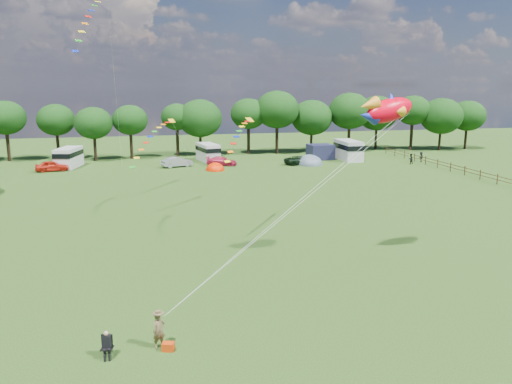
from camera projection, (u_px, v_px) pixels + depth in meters
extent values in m
plane|color=black|center=(289.00, 293.00, 27.28)|extent=(180.00, 180.00, 0.00)
cylinder|color=black|center=(8.00, 147.00, 74.05)|extent=(0.49, 0.49, 4.25)
ellipsoid|color=black|center=(5.00, 118.00, 73.14)|extent=(5.86, 5.86, 4.98)
cylinder|color=black|center=(58.00, 146.00, 76.17)|extent=(0.47, 0.47, 3.90)
ellipsoid|color=black|center=(56.00, 120.00, 75.32)|extent=(5.58, 5.58, 4.74)
cylinder|color=black|center=(95.00, 149.00, 74.54)|extent=(0.44, 0.44, 3.56)
ellipsoid|color=black|center=(93.00, 123.00, 73.73)|extent=(5.56, 5.56, 4.73)
cylinder|color=black|center=(131.00, 146.00, 76.56)|extent=(0.47, 0.47, 3.95)
ellipsoid|color=black|center=(130.00, 120.00, 75.73)|extent=(5.33, 5.33, 4.53)
cylinder|color=black|center=(178.00, 142.00, 79.80)|extent=(0.50, 0.50, 4.33)
ellipsoid|color=black|center=(177.00, 117.00, 78.95)|extent=(4.95, 4.95, 4.21)
cylinder|color=black|center=(201.00, 145.00, 80.25)|extent=(0.43, 0.43, 3.31)
ellipsoid|color=black|center=(200.00, 118.00, 79.35)|extent=(7.03, 7.03, 5.98)
cylinder|color=black|center=(249.00, 141.00, 82.10)|extent=(0.50, 0.50, 4.36)
ellipsoid|color=black|center=(248.00, 114.00, 81.18)|extent=(5.84, 5.84, 4.97)
cylinder|color=black|center=(277.00, 140.00, 82.24)|extent=(0.51, 0.51, 4.55)
ellipsoid|color=black|center=(277.00, 110.00, 81.20)|extent=(7.15, 7.15, 6.08)
cylinder|color=black|center=(311.00, 143.00, 84.42)|extent=(0.42, 0.42, 3.21)
ellipsoid|color=black|center=(312.00, 118.00, 83.53)|extent=(6.90, 6.90, 5.86)
cylinder|color=black|center=(349.00, 139.00, 85.10)|extent=(0.48, 0.48, 4.17)
ellipsoid|color=black|center=(350.00, 111.00, 84.09)|extent=(7.16, 7.16, 6.09)
cylinder|color=black|center=(376.00, 139.00, 88.29)|extent=(0.45, 0.45, 3.66)
ellipsoid|color=black|center=(377.00, 113.00, 87.35)|extent=(7.05, 7.05, 5.99)
cylinder|color=black|center=(411.00, 137.00, 86.97)|extent=(0.52, 0.52, 4.65)
ellipsoid|color=black|center=(413.00, 110.00, 86.01)|extent=(5.96, 5.96, 5.06)
cylinder|color=black|center=(440.00, 141.00, 86.89)|extent=(0.42, 0.42, 3.19)
ellipsoid|color=black|center=(441.00, 116.00, 85.99)|extent=(7.23, 7.23, 6.14)
cylinder|color=black|center=(466.00, 139.00, 88.41)|extent=(0.44, 0.44, 3.52)
ellipsoid|color=black|center=(468.00, 116.00, 87.55)|extent=(6.22, 6.22, 5.28)
cylinder|color=#472D19|center=(497.00, 179.00, 56.99)|extent=(0.12, 0.12, 1.20)
cylinder|color=#472D19|center=(507.00, 179.00, 55.49)|extent=(0.08, 3.00, 0.08)
cylinder|color=#472D19|center=(506.00, 182.00, 55.57)|extent=(0.08, 3.00, 0.08)
cylinder|color=#472D19|center=(480.00, 175.00, 59.85)|extent=(0.12, 0.12, 1.20)
cylinder|color=#472D19|center=(489.00, 174.00, 58.35)|extent=(0.08, 3.00, 0.08)
cylinder|color=#472D19|center=(489.00, 177.00, 58.43)|extent=(0.08, 3.00, 0.08)
cylinder|color=#472D19|center=(465.00, 171.00, 62.71)|extent=(0.12, 0.12, 1.20)
cylinder|color=#472D19|center=(473.00, 170.00, 61.21)|extent=(0.08, 3.00, 0.08)
cylinder|color=#472D19|center=(472.00, 173.00, 61.29)|extent=(0.08, 3.00, 0.08)
cylinder|color=#472D19|center=(451.00, 167.00, 65.57)|extent=(0.12, 0.12, 1.20)
cylinder|color=#472D19|center=(458.00, 166.00, 64.07)|extent=(0.08, 3.00, 0.08)
cylinder|color=#472D19|center=(457.00, 169.00, 64.15)|extent=(0.08, 3.00, 0.08)
cylinder|color=#472D19|center=(438.00, 164.00, 68.43)|extent=(0.12, 0.12, 1.20)
cylinder|color=#472D19|center=(444.00, 163.00, 66.93)|extent=(0.08, 3.00, 0.08)
cylinder|color=#472D19|center=(444.00, 166.00, 67.01)|extent=(0.08, 3.00, 0.08)
cylinder|color=#472D19|center=(426.00, 160.00, 71.29)|extent=(0.12, 0.12, 1.20)
cylinder|color=#472D19|center=(432.00, 159.00, 69.79)|extent=(0.08, 3.00, 0.08)
cylinder|color=#472D19|center=(431.00, 162.00, 69.87)|extent=(0.08, 3.00, 0.08)
cylinder|color=#472D19|center=(415.00, 157.00, 74.15)|extent=(0.12, 0.12, 1.20)
cylinder|color=#472D19|center=(420.00, 156.00, 72.64)|extent=(0.08, 3.00, 0.08)
cylinder|color=#472D19|center=(420.00, 159.00, 72.73)|extent=(0.08, 3.00, 0.08)
cylinder|color=#472D19|center=(404.00, 155.00, 77.01)|extent=(0.12, 0.12, 1.20)
cylinder|color=#472D19|center=(410.00, 154.00, 75.50)|extent=(0.08, 3.00, 0.08)
cylinder|color=#472D19|center=(409.00, 156.00, 75.59)|extent=(0.08, 3.00, 0.08)
cylinder|color=#472D19|center=(395.00, 152.00, 79.87)|extent=(0.12, 0.12, 1.20)
cylinder|color=#472D19|center=(400.00, 151.00, 78.36)|extent=(0.08, 3.00, 0.08)
cylinder|color=#472D19|center=(400.00, 154.00, 78.45)|extent=(0.08, 3.00, 0.08)
cylinder|color=#472D19|center=(386.00, 150.00, 82.73)|extent=(0.12, 0.12, 1.20)
cylinder|color=#472D19|center=(391.00, 149.00, 81.22)|extent=(0.08, 3.00, 0.08)
cylinder|color=#472D19|center=(390.00, 151.00, 81.31)|extent=(0.08, 3.00, 0.08)
imported|color=red|center=(52.00, 166.00, 65.61)|extent=(4.48, 2.32, 1.42)
imported|color=gray|center=(177.00, 162.00, 69.11)|extent=(4.23, 2.60, 1.40)
imported|color=#B81F3E|center=(222.00, 161.00, 70.48)|extent=(4.49, 3.19, 1.24)
imported|color=black|center=(300.00, 160.00, 71.34)|extent=(4.78, 2.77, 1.23)
cube|color=silver|center=(69.00, 158.00, 68.65)|extent=(3.43, 5.81, 2.72)
cube|color=black|center=(68.00, 154.00, 68.54)|extent=(3.50, 5.92, 0.64)
cylinder|color=black|center=(65.00, 167.00, 67.18)|extent=(0.81, 0.44, 0.77)
cylinder|color=black|center=(74.00, 163.00, 70.53)|extent=(0.81, 0.44, 0.77)
cube|color=#B8B9BA|center=(208.00, 152.00, 74.35)|extent=(3.16, 5.56, 2.62)
cube|color=black|center=(208.00, 149.00, 74.24)|extent=(3.22, 5.67, 0.62)
cylinder|color=black|center=(212.00, 160.00, 73.07)|extent=(0.77, 0.40, 0.74)
cylinder|color=black|center=(205.00, 157.00, 76.02)|extent=(0.77, 0.40, 0.74)
cube|color=#B6B6B8|center=(348.00, 150.00, 75.47)|extent=(2.63, 5.99, 2.97)
cube|color=black|center=(348.00, 146.00, 75.34)|extent=(2.68, 6.11, 0.70)
cylinder|color=black|center=(353.00, 159.00, 73.90)|extent=(0.84, 0.32, 0.84)
cylinder|color=black|center=(343.00, 156.00, 77.49)|extent=(0.84, 0.32, 0.84)
ellipsoid|color=red|center=(215.00, 170.00, 66.63)|extent=(2.45, 2.81, 2.01)
cylinder|color=red|center=(215.00, 170.00, 66.62)|extent=(2.57, 2.57, 0.08)
ellipsoid|color=#4A5965|center=(310.00, 164.00, 71.31)|extent=(3.64, 4.18, 2.84)
cylinder|color=#4A5965|center=(310.00, 164.00, 71.30)|extent=(3.82, 3.82, 0.08)
cube|color=#1C1D39|center=(320.00, 152.00, 76.23)|extent=(3.81, 3.16, 2.28)
imported|color=brown|center=(159.00, 331.00, 21.50)|extent=(0.67, 0.56, 1.57)
cylinder|color=#99999E|center=(102.00, 356.00, 20.58)|extent=(0.02, 0.02, 0.42)
cylinder|color=#99999E|center=(112.00, 355.00, 20.67)|extent=(0.02, 0.02, 0.42)
cylinder|color=#99999E|center=(103.00, 351.00, 20.96)|extent=(0.02, 0.02, 0.42)
cylinder|color=#99999E|center=(113.00, 350.00, 21.05)|extent=(0.02, 0.02, 0.42)
cube|color=black|center=(107.00, 348.00, 20.77)|extent=(0.58, 0.57, 0.05)
cube|color=black|center=(107.00, 340.00, 20.92)|extent=(0.48, 0.16, 0.51)
cube|color=black|center=(107.00, 341.00, 20.74)|extent=(0.39, 0.30, 0.53)
sphere|color=tan|center=(106.00, 333.00, 20.65)|extent=(0.20, 0.20, 0.20)
cube|color=#BF3309|center=(168.00, 347.00, 21.36)|extent=(0.59, 0.48, 0.36)
ellipsoid|color=#F10018|center=(389.00, 110.00, 30.63)|extent=(3.82, 2.06, 2.09)
ellipsoid|color=#FFAD00|center=(389.00, 113.00, 30.66)|extent=(2.40, 1.26, 1.15)
cone|color=orange|center=(368.00, 105.00, 29.92)|extent=(1.45, 1.16, 1.10)
cone|color=#1926A2|center=(368.00, 116.00, 30.06)|extent=(1.45, 1.16, 1.10)
cone|color=#1926A2|center=(391.00, 99.00, 30.53)|extent=(0.94, 1.07, 0.94)
sphere|color=white|center=(401.00, 106.00, 31.44)|extent=(0.35, 0.35, 0.35)
sphere|color=black|center=(402.00, 106.00, 31.52)|extent=(0.17, 0.17, 0.17)
cube|color=yellow|center=(98.00, 2.00, 46.08)|extent=(0.64, 0.55, 0.14)
cube|color=#198C1E|center=(94.00, 6.00, 45.64)|extent=(0.64, 0.55, 0.15)
cube|color=#0C1EB2|center=(91.00, 10.00, 45.21)|extent=(0.63, 0.54, 0.16)
cube|color=red|center=(88.00, 16.00, 44.81)|extent=(0.63, 0.54, 0.17)
cube|color=orange|center=(85.00, 23.00, 44.41)|extent=(0.63, 0.53, 0.18)
cube|color=yellow|center=(82.00, 32.00, 44.04)|extent=(0.62, 0.53, 0.19)
cube|color=#198C1E|center=(78.00, 41.00, 43.68)|extent=(0.62, 0.52, 0.20)
cube|color=#0C1EB2|center=(75.00, 51.00, 43.34)|extent=(0.61, 0.52, 0.20)
cube|color=gold|center=(172.00, 121.00, 45.74)|extent=(0.72, 0.69, 0.34)
cube|color=red|center=(167.00, 122.00, 45.25)|extent=(0.55, 0.43, 0.10)
cube|color=orange|center=(163.00, 124.00, 44.76)|extent=(0.55, 0.43, 0.11)
cube|color=yellow|center=(159.00, 127.00, 44.29)|extent=(0.54, 0.43, 0.12)
cube|color=#198C1E|center=(155.00, 131.00, 43.84)|extent=(0.54, 0.42, 0.12)
cube|color=#0C1EB2|center=(150.00, 137.00, 43.40)|extent=(0.54, 0.42, 0.13)
cube|color=red|center=(146.00, 143.00, 42.99)|extent=(0.54, 0.41, 0.14)
cube|color=orange|center=(141.00, 150.00, 42.58)|extent=(0.54, 0.41, 0.15)
cube|color=yellow|center=(137.00, 158.00, 42.20)|extent=(0.53, 0.40, 0.16)
cube|color=#198C1E|center=(132.00, 167.00, 41.83)|extent=(0.53, 0.40, 0.16)
cube|color=yellow|center=(250.00, 120.00, 38.60)|extent=(0.72, 0.70, 0.34)
cube|color=red|center=(247.00, 121.00, 38.03)|extent=(0.54, 0.45, 0.10)
cube|color=orange|center=(245.00, 123.00, 37.47)|extent=(0.54, 0.44, 0.11)
cube|color=yellow|center=(242.00, 127.00, 36.93)|extent=(0.54, 0.44, 0.11)
cube|color=#198C1E|center=(239.00, 131.00, 36.40)|extent=(0.53, 0.44, 0.12)
cube|color=#0C1EB2|center=(236.00, 137.00, 35.89)|extent=(0.53, 0.43, 0.13)
cube|color=red|center=(233.00, 144.00, 35.40)|extent=(0.53, 0.43, 0.14)
cube|color=orange|center=(230.00, 152.00, 34.93)|extent=(0.53, 0.43, 0.15)
cube|color=yellow|center=(227.00, 161.00, 34.47)|extent=(0.52, 0.42, 0.16)
imported|color=black|center=(411.00, 159.00, 71.59)|extent=(0.84, 0.63, 1.53)
imported|color=black|center=(421.00, 157.00, 73.58)|extent=(1.07, 0.86, 1.50)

